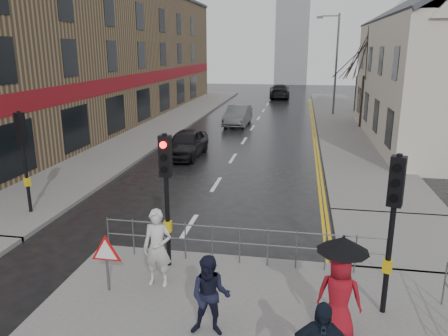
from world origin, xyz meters
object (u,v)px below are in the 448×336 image
at_px(car_parked, 186,143).
at_px(pedestrian_b, 210,296).
at_px(pedestrian_with_umbrella, 340,284).
at_px(pedestrian_a, 157,248).
at_px(car_mid, 238,115).

bearing_deg(car_parked, pedestrian_b, -71.37).
xyz_separation_m(pedestrian_b, pedestrian_with_umbrella, (2.39, 0.34, 0.31)).
height_order(pedestrian_a, car_parked, pedestrian_a).
bearing_deg(car_mid, pedestrian_with_umbrella, -74.92).
xyz_separation_m(pedestrian_b, car_mid, (-2.99, 24.30, -0.23)).
bearing_deg(pedestrian_with_umbrella, pedestrian_a, 162.50).
distance_m(pedestrian_a, car_parked, 13.04).
distance_m(pedestrian_b, car_parked, 14.96).
bearing_deg(car_mid, car_parked, -94.83).
bearing_deg(pedestrian_b, car_parked, 103.63).
bearing_deg(pedestrian_with_umbrella, pedestrian_b, -171.93).
xyz_separation_m(pedestrian_a, car_mid, (-1.43, 22.72, -0.35)).
bearing_deg(car_parked, car_mid, 84.80).
bearing_deg(pedestrian_b, pedestrian_with_umbrella, 5.14).
bearing_deg(pedestrian_a, car_parked, 102.41).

